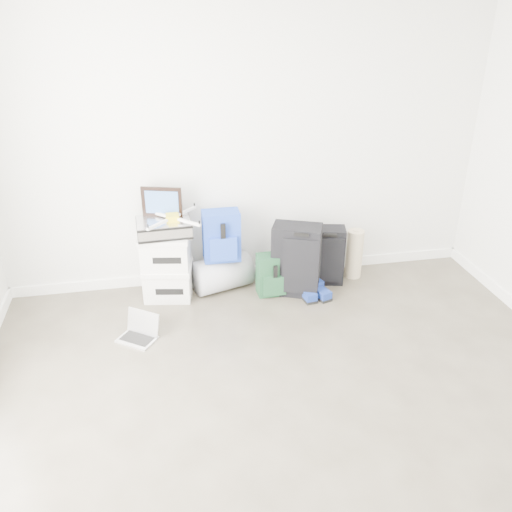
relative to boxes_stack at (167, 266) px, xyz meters
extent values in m
plane|color=#3E382D|center=(0.78, -2.24, -0.32)|extent=(5.00, 5.00, 0.00)
cube|color=silver|center=(0.78, 0.26, 1.03)|extent=(4.50, 0.02, 2.70)
cube|color=white|center=(0.78, 0.25, -0.27)|extent=(4.50, 0.02, 0.10)
cube|color=silver|center=(0.00, 0.00, -0.18)|extent=(0.47, 0.41, 0.27)
cube|color=silver|center=(0.00, 0.00, -0.02)|extent=(0.50, 0.43, 0.04)
cube|color=silver|center=(0.00, 0.00, 0.13)|extent=(0.47, 0.41, 0.27)
cube|color=silver|center=(0.00, 0.00, 0.29)|extent=(0.50, 0.43, 0.04)
cube|color=#B2B2B7|center=(0.00, 0.00, 0.38)|extent=(0.48, 0.36, 0.13)
cube|color=black|center=(0.00, 0.10, 0.58)|extent=(0.35, 0.13, 0.27)
cube|color=#255097|center=(0.00, 0.09, 0.58)|extent=(0.29, 0.09, 0.21)
cube|color=yellow|center=(0.08, -0.02, 0.48)|extent=(0.11, 0.11, 0.06)
cube|color=white|center=(0.19, 0.09, 0.48)|extent=(0.24, 0.24, 0.02)
cube|color=white|center=(-0.03, 0.09, 0.48)|extent=(0.24, 0.24, 0.02)
cube|color=white|center=(-0.03, -0.13, 0.48)|extent=(0.24, 0.24, 0.02)
cube|color=white|center=(0.19, -0.13, 0.48)|extent=(0.24, 0.24, 0.02)
cylinder|color=gray|center=(0.51, 0.04, -0.15)|extent=(0.61, 0.47, 0.33)
cube|color=navy|center=(0.51, 0.02, 0.25)|extent=(0.34, 0.20, 0.47)
cube|color=navy|center=(0.51, -0.09, 0.17)|extent=(0.25, 0.07, 0.22)
cube|color=black|center=(1.18, -0.15, 0.02)|extent=(0.50, 0.40, 0.68)
cube|color=black|center=(1.18, -0.30, 0.02)|extent=(0.32, 0.15, 0.54)
cube|color=black|center=(1.18, -0.29, 0.34)|extent=(0.13, 0.08, 0.03)
cube|color=#153A20|center=(0.96, -0.14, -0.12)|extent=(0.29, 0.18, 0.40)
cube|color=#153A20|center=(0.96, -0.23, -0.19)|extent=(0.21, 0.06, 0.19)
cube|color=black|center=(1.51, 0.00, -0.03)|extent=(0.40, 0.28, 0.57)
cube|color=black|center=(1.51, -0.12, -0.03)|extent=(0.27, 0.09, 0.45)
cube|color=black|center=(1.51, -0.12, 0.23)|extent=(0.13, 0.05, 0.03)
cube|color=black|center=(1.25, -0.28, -0.30)|extent=(0.15, 0.29, 0.03)
cube|color=#1B36A3|center=(1.25, -0.28, -0.26)|extent=(0.14, 0.28, 0.07)
cube|color=black|center=(1.38, -0.28, -0.30)|extent=(0.19, 0.30, 0.03)
cube|color=#1B36A3|center=(1.38, -0.28, -0.26)|extent=(0.18, 0.28, 0.07)
cylinder|color=tan|center=(1.82, 0.04, -0.07)|extent=(0.16, 0.16, 0.49)
cube|color=silver|center=(-0.30, -0.67, -0.31)|extent=(0.36, 0.34, 0.01)
cube|color=black|center=(-0.30, -0.67, -0.30)|extent=(0.29, 0.26, 0.00)
cube|color=black|center=(-0.24, -0.59, -0.20)|extent=(0.25, 0.18, 0.20)
camera|label=1|loc=(-0.04, -4.46, 2.28)|focal=38.00mm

